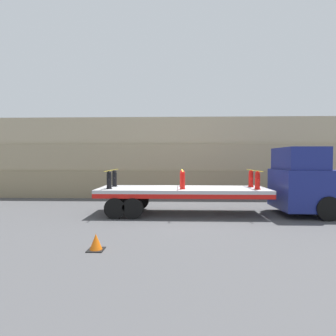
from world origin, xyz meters
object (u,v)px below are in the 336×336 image
Objects in this scene: truck_cab at (305,182)px; fire_hydrant_red_far_2 at (251,179)px; fire_hydrant_black_far_0 at (115,178)px; fire_hydrant_red_far_1 at (182,179)px; traffic_cone at (96,242)px; flatbed_trailer at (169,193)px; fire_hydrant_red_near_2 at (257,180)px; fire_hydrant_black_near_0 at (109,180)px; fire_hydrant_red_near_1 at (183,180)px.

truck_cab is 3.80× the size of fire_hydrant_red_far_2.
truck_cab reaches higher than fire_hydrant_black_far_0.
fire_hydrant_red_far_1 is 6.42m from traffic_cone.
fire_hydrant_red_far_1 is (0.62, 0.53, 0.67)m from flatbed_trailer.
flatbed_trailer is at bearing 180.00° from truck_cab.
truck_cab reaches higher than traffic_cone.
flatbed_trailer is at bearing -139.61° from fire_hydrant_red_far_1.
fire_hydrant_black_far_0 is (-2.80, 0.53, 0.67)m from flatbed_trailer.
fire_hydrant_black_near_0 is at bearing 180.00° from fire_hydrant_red_near_2.
fire_hydrant_black_far_0 is 6.85m from fire_hydrant_red_far_2.
fire_hydrant_black_far_0 and fire_hydrant_red_near_2 have the same top height.
fire_hydrant_red_near_1 is at bearing 180.00° from fire_hydrant_red_near_2.
traffic_cone is (-2.62, -4.62, -1.44)m from fire_hydrant_red_near_1.
fire_hydrant_black_far_0 is 1.00× the size of fire_hydrant_red_far_2.
fire_hydrant_red_near_1 reaches higher than traffic_cone.
fire_hydrant_red_near_2 is at bearing -7.47° from flatbed_trailer.
traffic_cone is at bearing -81.94° from fire_hydrant_black_far_0.
fire_hydrant_black_far_0 is at bearing 90.00° from fire_hydrant_black_near_0.
fire_hydrant_black_near_0 and fire_hydrant_red_near_1 have the same top height.
fire_hydrant_red_near_2 is 1.06m from fire_hydrant_red_far_2.
fire_hydrant_black_far_0 is (0.00, 1.06, 0.00)m from fire_hydrant_black_near_0.
fire_hydrant_black_far_0 is at bearing 162.78° from fire_hydrant_red_near_1.
fire_hydrant_black_far_0 and fire_hydrant_red_near_1 have the same top height.
truck_cab is 2.46m from fire_hydrant_red_far_2.
fire_hydrant_black_near_0 reaches higher than flatbed_trailer.
flatbed_trailer is at bearing -172.53° from fire_hydrant_red_far_2.
truck_cab is 3.80× the size of fire_hydrant_black_far_0.
fire_hydrant_red_far_1 is at bearing 90.00° from fire_hydrant_red_near_1.
fire_hydrant_black_near_0 reaches higher than traffic_cone.
fire_hydrant_black_near_0 is (-9.24, -0.53, 0.10)m from truck_cab.
fire_hydrant_red_far_1 is at bearing 65.24° from traffic_cone.
truck_cab reaches higher than fire_hydrant_red_near_2.
fire_hydrant_red_near_1 is (3.42, -1.06, 0.00)m from fire_hydrant_black_far_0.
truck_cab is at bearing 12.49° from fire_hydrant_red_near_2.
traffic_cone is (-6.04, -4.62, -1.44)m from fire_hydrant_red_near_2.
fire_hydrant_black_far_0 is at bearing 98.06° from traffic_cone.
fire_hydrant_black_near_0 is at bearing 180.00° from fire_hydrant_red_near_1.
flatbed_trailer is 9.58× the size of fire_hydrant_black_far_0.
fire_hydrant_black_far_0 is at bearing 180.00° from fire_hydrant_red_far_1.
fire_hydrant_red_near_1 is 3.59m from fire_hydrant_red_far_2.
truck_cab is at bearing 5.21° from fire_hydrant_red_near_1.
fire_hydrant_red_near_1 and fire_hydrant_red_far_1 have the same top height.
fire_hydrant_black_near_0 is 1.75× the size of traffic_cone.
fire_hydrant_red_far_1 and fire_hydrant_red_far_2 have the same top height.
truck_cab is 9.26m from fire_hydrant_black_far_0.
fire_hydrant_red_far_1 is at bearing 180.00° from fire_hydrant_red_far_2.
truck_cab is at bearing -12.49° from fire_hydrant_red_far_2.
fire_hydrant_red_far_2 is (3.42, 0.00, 0.00)m from fire_hydrant_red_far_1.
truck_cab is 2.46m from fire_hydrant_red_near_2.
fire_hydrant_red_near_1 is 3.42m from fire_hydrant_red_near_2.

